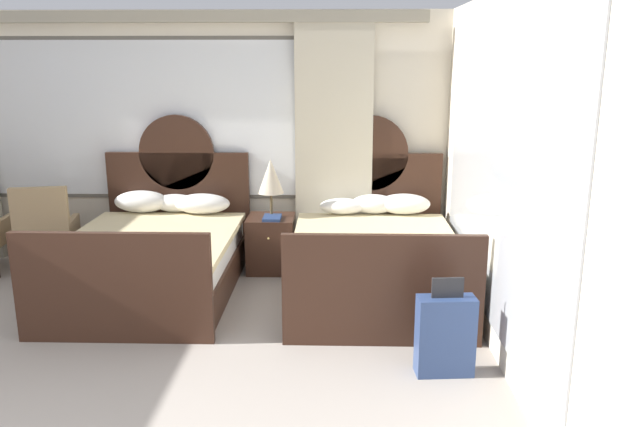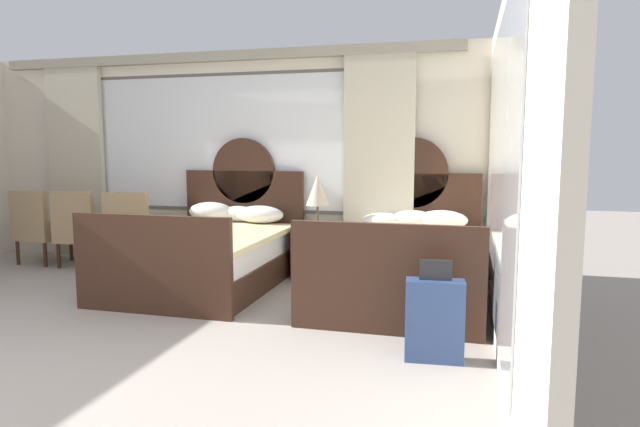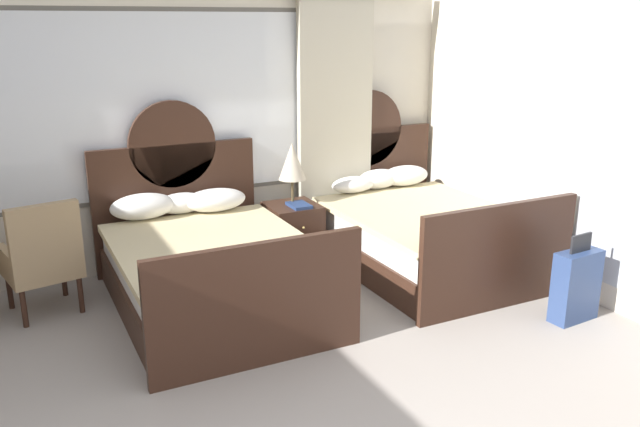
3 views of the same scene
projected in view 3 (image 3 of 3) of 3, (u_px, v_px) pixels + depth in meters
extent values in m
cube|color=beige|center=(128.00, 130.00, 5.98)|extent=(6.62, 0.07, 2.70)
cube|color=#605B52|center=(127.00, 108.00, 5.88)|extent=(3.74, 0.02, 1.75)
cube|color=white|center=(127.00, 108.00, 5.87)|extent=(3.66, 0.02, 1.67)
cube|color=#C1B79E|center=(335.00, 122.00, 6.76)|extent=(0.83, 0.08, 2.60)
cube|color=beige|center=(609.00, 145.00, 5.28)|extent=(0.07, 4.89, 2.70)
cube|color=#B2B7BC|center=(576.00, 139.00, 5.52)|extent=(0.01, 3.42, 2.27)
cube|color=#382116|center=(213.00, 291.00, 5.44)|extent=(1.48, 2.09, 0.30)
cube|color=white|center=(212.00, 261.00, 5.37)|extent=(1.42, 1.99, 0.23)
cube|color=beige|center=(214.00, 247.00, 5.26)|extent=(1.52, 1.89, 0.06)
cube|color=#382116|center=(176.00, 207.00, 6.24)|extent=(1.56, 0.06, 1.21)
cylinder|color=#382116|center=(172.00, 144.00, 6.06)|extent=(0.81, 0.06, 0.81)
cube|color=#382116|center=(259.00, 306.00, 4.44)|extent=(1.56, 0.06, 0.90)
ellipsoid|color=white|center=(143.00, 206.00, 5.87)|extent=(0.58, 0.31, 0.24)
ellipsoid|color=white|center=(181.00, 203.00, 6.06)|extent=(0.47, 0.24, 0.19)
ellipsoid|color=white|center=(215.00, 200.00, 6.13)|extent=(0.59, 0.33, 0.21)
cube|color=#382116|center=(421.00, 252.00, 6.35)|extent=(1.48, 2.09, 0.30)
cube|color=white|center=(423.00, 226.00, 6.27)|extent=(1.42, 1.99, 0.23)
cube|color=beige|center=(428.00, 214.00, 6.16)|extent=(1.52, 1.89, 0.06)
cube|color=#382116|center=(366.00, 183.00, 7.14)|extent=(1.56, 0.06, 1.21)
cylinder|color=#382116|center=(367.00, 128.00, 6.96)|extent=(0.81, 0.06, 0.81)
cube|color=#382116|center=(499.00, 257.00, 5.34)|extent=(1.56, 0.06, 0.90)
ellipsoid|color=white|center=(353.00, 185.00, 6.79)|extent=(0.48, 0.27, 0.17)
ellipsoid|color=white|center=(379.00, 179.00, 6.95)|extent=(0.49, 0.26, 0.21)
ellipsoid|color=white|center=(405.00, 176.00, 7.08)|extent=(0.56, 0.31, 0.22)
cube|color=#382116|center=(293.00, 233.00, 6.46)|extent=(0.49, 0.49, 0.59)
sphere|color=tan|center=(304.00, 228.00, 6.20)|extent=(0.02, 0.02, 0.02)
cylinder|color=brown|center=(293.00, 203.00, 6.39)|extent=(0.14, 0.14, 0.02)
cylinder|color=brown|center=(292.00, 191.00, 6.35)|extent=(0.03, 0.03, 0.23)
cone|color=beige|center=(292.00, 161.00, 6.27)|extent=(0.27, 0.27, 0.36)
cube|color=navy|center=(299.00, 205.00, 6.30)|extent=(0.18, 0.26, 0.03)
cube|color=tan|center=(42.00, 269.00, 5.33)|extent=(0.64, 0.64, 0.10)
cube|color=tan|center=(45.00, 239.00, 5.06)|extent=(0.55, 0.18, 0.55)
cube|color=tan|center=(70.00, 248.00, 5.43)|extent=(0.15, 0.49, 0.16)
cube|color=tan|center=(8.00, 261.00, 5.15)|extent=(0.15, 0.49, 0.16)
cylinder|color=#382116|center=(64.00, 278.00, 5.68)|extent=(0.04, 0.04, 0.32)
cylinder|color=#382116|center=(10.00, 291.00, 5.42)|extent=(0.04, 0.04, 0.32)
cylinder|color=#382116|center=(81.00, 294.00, 5.35)|extent=(0.04, 0.04, 0.32)
cylinder|color=#382116|center=(24.00, 308.00, 5.09)|extent=(0.04, 0.04, 0.32)
cube|color=navy|center=(576.00, 286.00, 5.18)|extent=(0.42, 0.21, 0.58)
cube|color=#232326|center=(581.00, 243.00, 5.08)|extent=(0.22, 0.04, 0.14)
cylinder|color=black|center=(559.00, 321.00, 5.17)|extent=(0.05, 0.02, 0.05)
cylinder|color=black|center=(585.00, 312.00, 5.34)|extent=(0.05, 0.02, 0.05)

